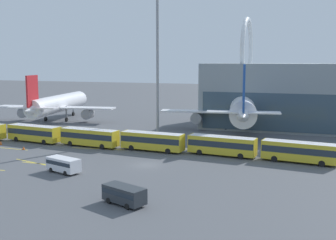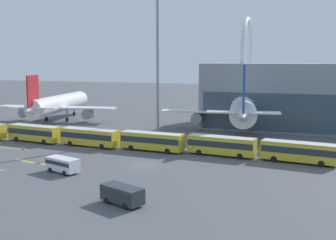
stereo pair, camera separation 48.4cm
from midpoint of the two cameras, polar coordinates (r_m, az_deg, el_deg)
name	(u,v)px [view 2 (the right image)]	position (r m, az deg, el deg)	size (l,w,h in m)	color
ground_plane	(145,165)	(65.78, -2.91, -6.10)	(440.00, 440.00, 0.00)	#515459
airliner_at_gate_near	(57,104)	(115.89, -14.63, 2.08)	(32.30, 34.48, 12.62)	white
airliner_at_gate_far	(243,108)	(98.38, 10.23, 1.67)	(37.53, 36.26, 15.34)	white
shuttle_bus_1	(34,132)	(87.63, -17.50, -1.59)	(11.83, 4.13, 3.31)	gold
shuttle_bus_2	(90,136)	(80.56, -10.42, -2.18)	(11.80, 3.91, 3.31)	gold
shuttle_bus_3	(152,140)	(75.36, -2.00, -2.75)	(11.76, 3.65, 3.31)	gold
shuttle_bus_4	(222,145)	(72.12, 7.45, -3.31)	(11.80, 3.89, 3.31)	gold
shuttle_bus_5	(299,151)	(69.82, 17.47, -4.01)	(11.84, 4.23, 3.31)	gold
service_van_foreground	(63,164)	(63.01, -13.87, -5.77)	(5.73, 3.61, 2.16)	silver
service_van_crossing	(122,194)	(48.38, -5.93, -9.88)	(5.64, 3.90, 2.09)	#2D3338
floodlight_mast	(158,38)	(88.58, -1.27, 11.09)	(2.67, 2.67, 31.93)	gray
lane_stripe_0	(41,164)	(69.41, -16.68, -5.68)	(7.22, 0.25, 0.01)	yellow
lane_stripe_1	(10,148)	(83.02, -20.45, -3.62)	(7.84, 0.25, 0.01)	yellow
lane_stripe_3	(179,148)	(77.77, 1.65, -3.87)	(6.43, 0.25, 0.01)	yellow
lane_stripe_4	(37,163)	(69.88, -17.14, -5.61)	(10.47, 0.25, 0.01)	yellow
lane_stripe_5	(99,149)	(78.47, -9.16, -3.86)	(10.47, 0.25, 0.01)	yellow
traffic_cone_1	(1,143)	(87.06, -21.53, -2.88)	(0.55, 0.55, 0.81)	black
traffic_cone_2	(24,148)	(81.13, -18.82, -3.60)	(0.63, 0.63, 0.60)	black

